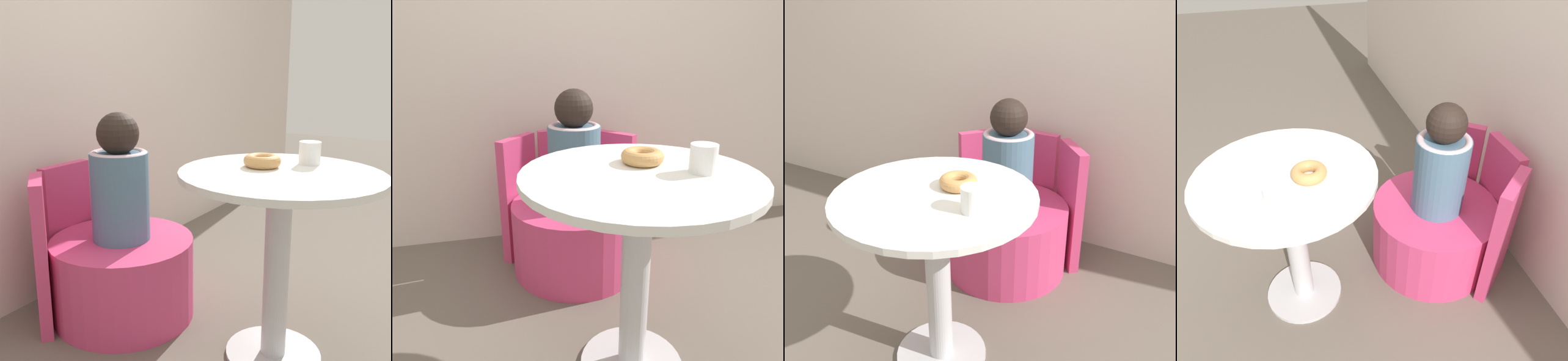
{
  "view_description": "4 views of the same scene",
  "coord_description": "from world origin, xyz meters",
  "views": [
    {
      "loc": [
        -1.51,
        -0.6,
        1.08
      ],
      "look_at": [
        -0.09,
        0.28,
        0.67
      ],
      "focal_mm": 42.0,
      "sensor_mm": 36.0,
      "label": 1
    },
    {
      "loc": [
        -0.44,
        -1.04,
        1.08
      ],
      "look_at": [
        -0.1,
        0.36,
        0.58
      ],
      "focal_mm": 35.0,
      "sensor_mm": 36.0,
      "label": 2
    },
    {
      "loc": [
        0.8,
        -1.19,
        1.41
      ],
      "look_at": [
        -0.04,
        0.3,
        0.65
      ],
      "focal_mm": 42.0,
      "sensor_mm": 36.0,
      "label": 3
    },
    {
      "loc": [
        1.19,
        -0.03,
        1.6
      ],
      "look_at": [
        -0.09,
        0.33,
        0.59
      ],
      "focal_mm": 35.0,
      "sensor_mm": 36.0,
      "label": 4
    }
  ],
  "objects": [
    {
      "name": "donut",
      "position": [
        0.01,
        0.06,
        0.75
      ],
      "size": [
        0.14,
        0.14,
        0.04
      ],
      "color": "tan",
      "rests_on": "round_table"
    },
    {
      "name": "ground_plane",
      "position": [
        0.0,
        0.0,
        0.0
      ],
      "size": [
        12.0,
        12.0,
        0.0
      ],
      "primitive_type": "plane",
      "color": "#665B51"
    },
    {
      "name": "booth_backrest",
      "position": [
        -0.09,
        0.92,
        0.33
      ],
      "size": [
        0.72,
        0.26,
        0.65
      ],
      "color": "#D13D70",
      "rests_on": "ground_plane"
    },
    {
      "name": "cup",
      "position": [
        0.14,
        -0.08,
        0.77
      ],
      "size": [
        0.08,
        0.08,
        0.09
      ],
      "color": "white",
      "rests_on": "round_table"
    },
    {
      "name": "round_table",
      "position": [
        -0.03,
        -0.03,
        0.54
      ],
      "size": [
        0.72,
        0.72,
        0.73
      ],
      "color": "silver",
      "rests_on": "ground_plane"
    },
    {
      "name": "tub_chair",
      "position": [
        -0.09,
        0.66,
        0.18
      ],
      "size": [
        0.62,
        0.62,
        0.36
      ],
      "color": "#D13D70",
      "rests_on": "ground_plane"
    },
    {
      "name": "child_figure",
      "position": [
        -0.09,
        0.66,
        0.61
      ],
      "size": [
        0.25,
        0.25,
        0.55
      ],
      "color": "slate",
      "rests_on": "tub_chair"
    }
  ]
}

